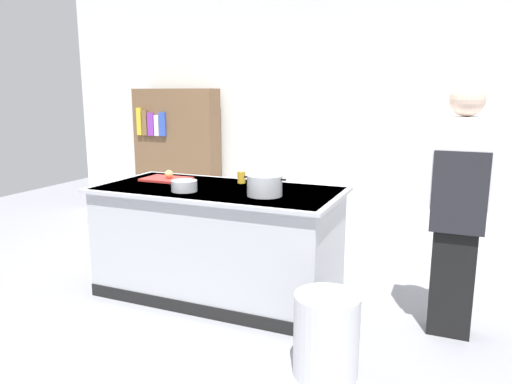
{
  "coord_description": "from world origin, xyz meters",
  "views": [
    {
      "loc": [
        1.79,
        -3.39,
        1.65
      ],
      "look_at": [
        0.25,
        0.2,
        0.85
      ],
      "focal_mm": 33.97,
      "sensor_mm": 36.0,
      "label": 1
    }
  ],
  "objects": [
    {
      "name": "ground_plane",
      "position": [
        0.0,
        0.0,
        0.0
      ],
      "size": [
        10.0,
        10.0,
        0.0
      ],
      "primitive_type": "plane",
      "color": "gray"
    },
    {
      "name": "trash_bin",
      "position": [
        1.13,
        -0.81,
        0.25
      ],
      "size": [
        0.39,
        0.39,
        0.5
      ],
      "primitive_type": "cylinder",
      "color": "silver",
      "rests_on": "ground_plane"
    },
    {
      "name": "back_wall",
      "position": [
        0.0,
        2.1,
        1.5
      ],
      "size": [
        6.4,
        0.12,
        3.0
      ],
      "primitive_type": "cube",
      "color": "white",
      "rests_on": "ground_plane"
    },
    {
      "name": "bookshelf",
      "position": [
        -1.52,
        1.8,
        0.85
      ],
      "size": [
        1.1,
        0.31,
        1.7
      ],
      "color": "brown",
      "rests_on": "ground_plane"
    },
    {
      "name": "stock_pot",
      "position": [
        0.46,
        -0.12,
        0.98
      ],
      "size": [
        0.33,
        0.26,
        0.15
      ],
      "color": "#B7BABF",
      "rests_on": "counter_island"
    },
    {
      "name": "juice_cup",
      "position": [
        0.09,
        0.27,
        0.95
      ],
      "size": [
        0.07,
        0.07,
        0.1
      ],
      "primitive_type": "cylinder",
      "color": "yellow",
      "rests_on": "counter_island"
    },
    {
      "name": "mixing_bowl",
      "position": [
        -0.18,
        -0.21,
        0.94
      ],
      "size": [
        0.2,
        0.2,
        0.09
      ],
      "primitive_type": "cylinder",
      "color": "#B7BABF",
      "rests_on": "counter_island"
    },
    {
      "name": "onion",
      "position": [
        -0.55,
        0.13,
        0.96
      ],
      "size": [
        0.07,
        0.07,
        0.07
      ],
      "primitive_type": "sphere",
      "color": "tan",
      "rests_on": "cutting_board"
    },
    {
      "name": "person_chef",
      "position": [
        1.79,
        0.03,
        0.91
      ],
      "size": [
        0.38,
        0.25,
        1.72
      ],
      "rotation": [
        0.0,
        0.0,
        1.26
      ],
      "color": "black",
      "rests_on": "ground_plane"
    },
    {
      "name": "counter_island",
      "position": [
        0.0,
        -0.0,
        0.47
      ],
      "size": [
        1.98,
        0.98,
        0.9
      ],
      "color": "#B7BABF",
      "rests_on": "ground_plane"
    },
    {
      "name": "cutting_board",
      "position": [
        -0.58,
        0.14,
        0.91
      ],
      "size": [
        0.4,
        0.28,
        0.02
      ],
      "primitive_type": "cube",
      "color": "red",
      "rests_on": "counter_island"
    }
  ]
}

